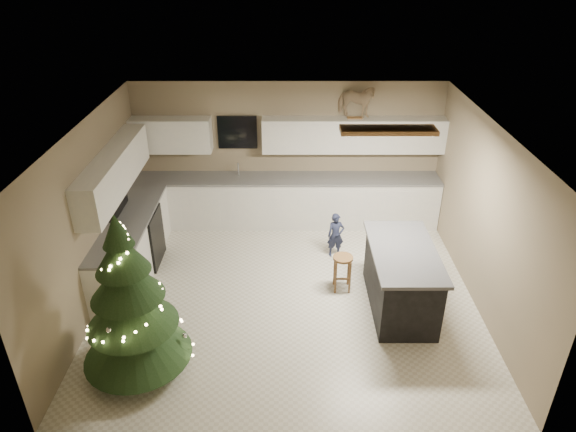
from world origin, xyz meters
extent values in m
plane|color=silver|center=(0.00, 0.00, 0.00)|extent=(5.50, 5.50, 0.00)
cube|color=gray|center=(0.00, 2.50, 1.30)|extent=(5.50, 0.02, 2.60)
cube|color=gray|center=(0.00, -2.50, 1.30)|extent=(5.50, 0.02, 2.60)
cube|color=gray|center=(-2.75, 0.00, 1.30)|extent=(0.02, 5.00, 2.60)
cube|color=gray|center=(2.75, 0.00, 1.30)|extent=(0.02, 5.00, 2.60)
cube|color=silver|center=(0.00, 0.00, 2.60)|extent=(5.50, 5.00, 0.02)
cube|color=brown|center=(1.30, 0.10, 2.55)|extent=(1.25, 0.32, 0.06)
cube|color=white|center=(1.30, 0.10, 2.52)|extent=(1.15, 0.24, 0.02)
cube|color=silver|center=(0.00, 2.20, 0.45)|extent=(5.48, 0.60, 0.90)
cube|color=silver|center=(-2.45, 0.60, 0.45)|extent=(0.60, 2.60, 0.90)
cube|color=slate|center=(0.00, 2.19, 0.92)|extent=(5.48, 0.62, 0.04)
cube|color=slate|center=(-2.44, 0.60, 0.92)|extent=(0.62, 2.60, 0.04)
cube|color=silver|center=(-2.05, 2.33, 1.70)|extent=(1.40, 0.35, 0.60)
cube|color=silver|center=(1.15, 2.33, 1.70)|extent=(3.20, 0.35, 0.60)
cube|color=silver|center=(-2.58, 0.72, 1.70)|extent=(0.35, 2.60, 0.60)
cube|color=black|center=(-0.90, 2.47, 1.70)|extent=(0.70, 0.04, 0.60)
cube|color=#99999E|center=(-0.90, 2.20, 0.90)|extent=(0.55, 0.40, 0.06)
cylinder|color=#99999E|center=(-0.90, 2.30, 1.06)|extent=(0.03, 0.03, 0.24)
cube|color=black|center=(-2.43, 0.90, 0.45)|extent=(0.64, 0.75, 0.90)
cube|color=black|center=(-2.68, 0.90, 1.05)|extent=(0.10, 0.75, 0.30)
cube|color=black|center=(1.60, -0.28, 0.45)|extent=(0.80, 1.60, 0.90)
cube|color=#38383D|center=(1.60, -0.28, 0.93)|extent=(0.90, 1.70, 0.05)
cylinder|color=brown|center=(0.82, 0.13, 0.56)|extent=(0.30, 0.30, 0.04)
cylinder|color=brown|center=(0.71, 0.03, 0.27)|extent=(0.03, 0.03, 0.54)
cylinder|color=brown|center=(0.93, 0.03, 0.27)|extent=(0.03, 0.03, 0.54)
cylinder|color=brown|center=(0.71, 0.24, 0.27)|extent=(0.03, 0.03, 0.54)
cylinder|color=brown|center=(0.93, 0.24, 0.27)|extent=(0.03, 0.03, 0.54)
cube|color=brown|center=(0.82, 0.13, 0.18)|extent=(0.23, 0.03, 0.03)
cylinder|color=#3F2816|center=(-1.85, -1.49, 0.14)|extent=(0.12, 0.12, 0.29)
cone|color=#1A3316|center=(-1.85, -1.49, 0.53)|extent=(1.31, 1.31, 0.67)
cone|color=#1A3316|center=(-1.85, -1.49, 0.96)|extent=(1.08, 1.08, 0.58)
cone|color=#1A3316|center=(-1.85, -1.49, 1.35)|extent=(0.85, 0.85, 0.53)
cone|color=#1A3316|center=(-1.85, -1.49, 1.69)|extent=(0.62, 0.62, 0.48)
cone|color=#1A3316|center=(-1.85, -1.49, 1.98)|extent=(0.35, 0.35, 0.39)
sphere|color=#FFD88C|center=(-1.17, -1.49, 0.24)|extent=(0.03, 0.03, 0.03)
sphere|color=#FFD88C|center=(-1.21, -1.29, 0.28)|extent=(0.03, 0.03, 0.03)
sphere|color=#FFD88C|center=(-1.31, -1.12, 0.32)|extent=(0.03, 0.03, 0.03)
sphere|color=#FFD88C|center=(-1.46, -0.98, 0.36)|extent=(0.03, 0.03, 0.03)
sphere|color=#FFD88C|center=(-1.63, -0.90, 0.40)|extent=(0.03, 0.03, 0.03)
sphere|color=#FFD88C|center=(-1.82, -0.88, 0.44)|extent=(0.03, 0.03, 0.03)
sphere|color=#FFD88C|center=(-2.00, -0.91, 0.48)|extent=(0.03, 0.03, 0.03)
sphere|color=#FFD88C|center=(-2.16, -0.99, 0.52)|extent=(0.03, 0.03, 0.03)
sphere|color=#FFD88C|center=(-2.29, -1.12, 0.56)|extent=(0.03, 0.03, 0.03)
sphere|color=#FFD88C|center=(-2.37, -1.27, 0.60)|extent=(0.03, 0.03, 0.03)
sphere|color=#FFD88C|center=(-2.39, -1.44, 0.64)|extent=(0.03, 0.03, 0.03)
sphere|color=#FFD88C|center=(-2.37, -1.60, 0.68)|extent=(0.03, 0.03, 0.03)
sphere|color=#FFD88C|center=(-2.30, -1.74, 0.72)|extent=(0.03, 0.03, 0.03)
sphere|color=#FFD88C|center=(-2.20, -1.86, 0.76)|extent=(0.03, 0.03, 0.03)
sphere|color=#FFD88C|center=(-2.06, -1.93, 0.80)|extent=(0.03, 0.03, 0.03)
sphere|color=#FFD88C|center=(-1.92, -1.96, 0.84)|extent=(0.03, 0.03, 0.03)
sphere|color=#FFD88C|center=(-1.78, -1.95, 0.88)|extent=(0.03, 0.03, 0.03)
sphere|color=#FFD88C|center=(-1.65, -1.89, 0.92)|extent=(0.03, 0.03, 0.03)
sphere|color=#FFD88C|center=(-1.55, -1.81, 0.96)|extent=(0.03, 0.03, 0.03)
sphere|color=#FFD88C|center=(-1.48, -1.69, 1.00)|extent=(0.03, 0.03, 0.03)
sphere|color=#FFD88C|center=(-1.45, -1.57, 1.04)|extent=(0.03, 0.03, 0.03)
sphere|color=#FFD88C|center=(-1.46, -1.45, 1.08)|extent=(0.03, 0.03, 0.03)
sphere|color=#FFD88C|center=(-1.50, -1.34, 1.12)|extent=(0.03, 0.03, 0.03)
sphere|color=#FFD88C|center=(-1.57, -1.25, 1.16)|extent=(0.03, 0.03, 0.03)
sphere|color=#FFD88C|center=(-1.67, -1.19, 1.20)|extent=(0.03, 0.03, 0.03)
sphere|color=#FFD88C|center=(-1.77, -1.16, 1.24)|extent=(0.03, 0.03, 0.03)
sphere|color=#FFD88C|center=(-1.87, -1.17, 1.28)|extent=(0.03, 0.03, 0.03)
sphere|color=#FFD88C|center=(-1.96, -1.20, 1.32)|extent=(0.03, 0.03, 0.03)
sphere|color=#FFD88C|center=(-2.03, -1.26, 1.36)|extent=(0.03, 0.03, 0.03)
sphere|color=#FFD88C|center=(-2.08, -1.33, 1.40)|extent=(0.03, 0.03, 0.03)
sphere|color=#FFD88C|center=(-2.11, -1.41, 1.44)|extent=(0.03, 0.03, 0.03)
sphere|color=#FFD88C|center=(-2.11, -1.49, 1.48)|extent=(0.03, 0.03, 0.03)
sphere|color=#FFD88C|center=(-2.08, -1.57, 1.52)|extent=(0.03, 0.03, 0.03)
sphere|color=#FFD88C|center=(-2.04, -1.62, 1.56)|extent=(0.03, 0.03, 0.03)
sphere|color=#FFD88C|center=(-1.98, -1.66, 1.59)|extent=(0.03, 0.03, 0.03)
sphere|color=#FFD88C|center=(-1.92, -1.68, 1.63)|extent=(0.03, 0.03, 0.03)
sphere|color=#FFD88C|center=(-1.86, -1.68, 1.67)|extent=(0.03, 0.03, 0.03)
sphere|color=#FFD88C|center=(-1.80, -1.66, 1.71)|extent=(0.03, 0.03, 0.03)
sphere|color=#FFD88C|center=(-1.76, -1.63, 1.75)|extent=(0.03, 0.03, 0.03)
sphere|color=#FFD88C|center=(-1.74, -1.58, 1.79)|extent=(0.03, 0.03, 0.03)
sphere|color=#FFD88C|center=(-1.73, -1.54, 1.83)|extent=(0.03, 0.03, 0.03)
sphere|color=#FFD88C|center=(-1.73, -1.50, 1.87)|extent=(0.03, 0.03, 0.03)
sphere|color=#FFD88C|center=(-1.75, -1.47, 1.91)|extent=(0.03, 0.03, 0.03)
sphere|color=#FFD88C|center=(-1.77, -1.45, 1.95)|extent=(0.03, 0.03, 0.03)
sphere|color=#FFD88C|center=(-1.80, -1.44, 1.99)|extent=(0.03, 0.03, 0.03)
sphere|color=#FFD88C|center=(-1.82, -1.44, 2.03)|extent=(0.03, 0.03, 0.03)
sphere|color=silver|center=(-1.28, -1.49, 0.41)|extent=(0.07, 0.07, 0.07)
sphere|color=silver|center=(-2.14, -1.10, 0.66)|extent=(0.07, 0.07, 0.07)
sphere|color=silver|center=(-1.97, -1.87, 0.91)|extent=(0.07, 0.07, 0.07)
sphere|color=silver|center=(-1.56, -1.40, 1.16)|extent=(0.07, 0.07, 0.07)
sphere|color=silver|center=(-2.03, -1.36, 1.40)|extent=(0.07, 0.07, 0.07)
sphere|color=silver|center=(-1.85, -1.62, 1.65)|extent=(0.07, 0.07, 0.07)
sphere|color=silver|center=(-1.81, -1.47, 1.90)|extent=(0.07, 0.07, 0.07)
imported|color=#1A213C|center=(0.80, 1.08, 0.39)|extent=(0.31, 0.22, 0.78)
cube|color=brown|center=(1.16, 2.28, 2.01)|extent=(0.26, 0.02, 0.02)
cube|color=brown|center=(1.16, 2.37, 2.01)|extent=(0.26, 0.02, 0.02)
imported|color=#BCA88C|center=(1.16, 2.33, 2.31)|extent=(0.73, 0.52, 0.57)
camera|label=1|loc=(-0.01, -6.27, 4.73)|focal=32.00mm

